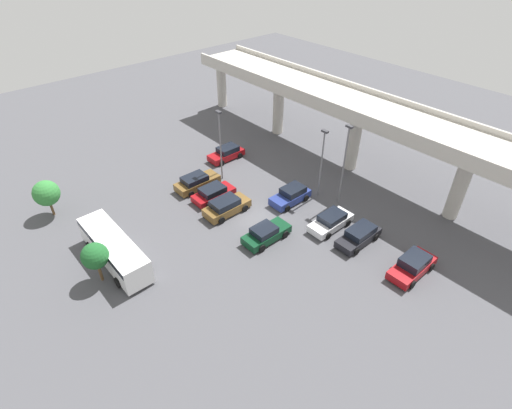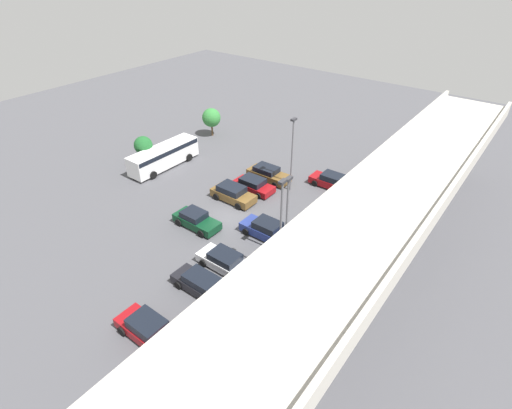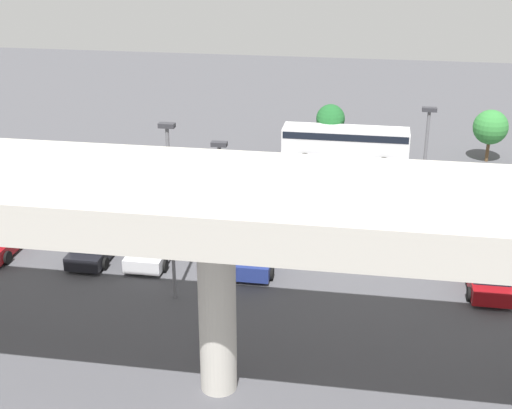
{
  "view_description": "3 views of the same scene",
  "coord_description": "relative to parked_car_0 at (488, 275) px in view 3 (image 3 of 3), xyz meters",
  "views": [
    {
      "loc": [
        22.9,
        -19.92,
        24.07
      ],
      "look_at": [
        -0.07,
        0.2,
        1.58
      ],
      "focal_mm": 28.0,
      "sensor_mm": 36.0,
      "label": 1
    },
    {
      "loc": [
        23.4,
        21.35,
        21.91
      ],
      "look_at": [
        -0.89,
        2.77,
        2.01
      ],
      "focal_mm": 28.0,
      "sensor_mm": 36.0,
      "label": 2
    },
    {
      "loc": [
        -5.06,
        36.58,
        16.74
      ],
      "look_at": [
        0.7,
        1.87,
        2.25
      ],
      "focal_mm": 50.0,
      "sensor_mm": 36.0,
      "label": 3
    }
  ],
  "objects": [
    {
      "name": "parked_car_6",
      "position": [
        19.67,
        -0.29,
        -0.02
      ],
      "size": [
        2.06,
        4.62,
        1.47
      ],
      "rotation": [
        0.0,
        0.0,
        -1.57
      ],
      "color": "black",
      "rests_on": "ground_plane"
    },
    {
      "name": "parked_car_0",
      "position": [
        0.0,
        0.0,
        0.0
      ],
      "size": [
        2.09,
        4.4,
        1.54
      ],
      "rotation": [
        0.0,
        0.0,
        -1.57
      ],
      "color": "maroon",
      "rests_on": "ground_plane"
    },
    {
      "name": "parked_car_3",
      "position": [
        11.28,
        -0.47,
        0.03
      ],
      "size": [
        2.15,
        4.37,
        1.6
      ],
      "rotation": [
        0.0,
        0.0,
        -1.57
      ],
      "color": "navy",
      "rests_on": "ground_plane"
    },
    {
      "name": "highway_overpass",
      "position": [
        11.04,
        9.55,
        6.0
      ],
      "size": [
        50.16,
        6.51,
        8.41
      ],
      "color": "#BCB7AD",
      "rests_on": "ground_plane"
    },
    {
      "name": "parked_car_2",
      "position": [
        5.68,
        -6.14,
        -0.04
      ],
      "size": [
        2.21,
        4.46,
        1.43
      ],
      "rotation": [
        0.0,
        0.0,
        1.57
      ],
      "color": "maroon",
      "rests_on": "ground_plane"
    },
    {
      "name": "parked_car_5",
      "position": [
        16.67,
        -0.58,
        -0.03
      ],
      "size": [
        2.14,
        4.61,
        1.46
      ],
      "rotation": [
        0.0,
        0.0,
        -1.57
      ],
      "color": "silver",
      "rests_on": "ground_plane"
    },
    {
      "name": "tree_front_centre",
      "position": [
        8.89,
        -19.65,
        1.89
      ],
      "size": [
        2.12,
        2.12,
        3.7
      ],
      "color": "brown",
      "rests_on": "ground_plane"
    },
    {
      "name": "ground_plane",
      "position": [
        11.04,
        -5.13,
        -0.73
      ],
      "size": [
        104.53,
        104.53,
        0.0
      ],
      "primitive_type": "plane",
      "color": "#4C4C51"
    },
    {
      "name": "lamp_post_near_aisle",
      "position": [
        3.18,
        -3.11,
        3.95
      ],
      "size": [
        0.7,
        0.35,
        7.98
      ],
      "color": "slate",
      "rests_on": "ground_plane"
    },
    {
      "name": "parked_car_8",
      "position": [
        8.48,
        -6.6,
        0.06
      ],
      "size": [
        2.23,
        4.69,
        1.63
      ],
      "rotation": [
        0.0,
        0.0,
        1.57
      ],
      "color": "brown",
      "rests_on": "ground_plane"
    },
    {
      "name": "tree_front_left",
      "position": [
        -2.49,
        -19.56,
        1.82
      ],
      "size": [
        2.47,
        2.47,
        3.79
      ],
      "color": "brown",
      "rests_on": "ground_plane"
    },
    {
      "name": "parked_car_7",
      "position": [
        24.88,
        -0.09,
        0.04
      ],
      "size": [
        2.18,
        4.7,
        1.64
      ],
      "rotation": [
        0.0,
        0.0,
        -1.57
      ],
      "color": "maroon",
      "rests_on": "ground_plane"
    },
    {
      "name": "parked_car_1",
      "position": [
        2.86,
        -6.26,
        0.0
      ],
      "size": [
        2.2,
        4.85,
        1.54
      ],
      "rotation": [
        0.0,
        0.0,
        1.57
      ],
      "color": "brown",
      "rests_on": "ground_plane"
    },
    {
      "name": "parked_car_4",
      "position": [
        13.98,
        -6.38,
        -0.02
      ],
      "size": [
        2.15,
        4.59,
        1.51
      ],
      "rotation": [
        0.0,
        0.0,
        1.57
      ],
      "color": "#0C381E",
      "rests_on": "ground_plane"
    },
    {
      "name": "lamp_post_by_overpass",
      "position": [
        14.5,
        3.26,
        4.19
      ],
      "size": [
        0.7,
        0.35,
        8.45
      ],
      "color": "slate",
      "rests_on": "ground_plane"
    },
    {
      "name": "shuttle_bus",
      "position": [
        7.66,
        -17.77,
        0.76
      ],
      "size": [
        8.95,
        2.67,
        2.48
      ],
      "color": "white",
      "rests_on": "ground_plane"
    },
    {
      "name": "lamp_post_mid_lot",
      "position": [
        12.42,
        2.44,
        3.69
      ],
      "size": [
        0.7,
        0.35,
        7.48
      ],
      "color": "slate",
      "rests_on": "ground_plane"
    }
  ]
}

